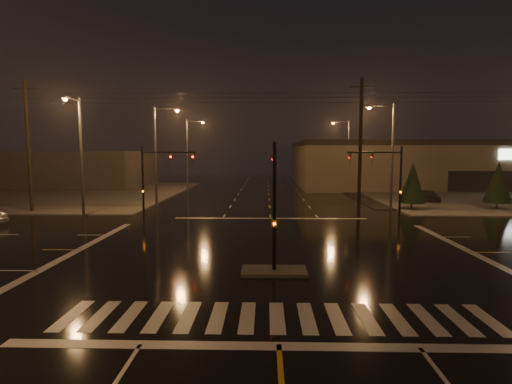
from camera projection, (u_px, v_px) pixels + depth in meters
The scene contains 22 objects.
ground at pixel (273, 251), 22.35m from camera, with size 140.00×140.00×0.00m, color black.
sidewalk_ne at pixel (501, 194), 51.44m from camera, with size 36.00×36.00×0.12m, color #46433E.
sidewalk_nw at pixel (43, 193), 52.93m from camera, with size 36.00×36.00×0.12m, color #46433E.
median_island at pixel (274, 271), 18.37m from camera, with size 3.00×1.60×0.15m, color #46433E.
crosswalk at pixel (277, 317), 13.40m from camera, with size 15.00×2.60×0.01m, color beige.
stop_bar_near at pixel (279, 346), 11.41m from camera, with size 16.00×0.50×0.01m, color beige.
stop_bar_far at pixel (270, 218), 33.29m from camera, with size 16.00×0.50×0.01m, color beige.
retail_building at pixel (477, 162), 66.83m from camera, with size 60.20×28.30×7.20m.
commercial_block at pixel (53, 169), 64.72m from camera, with size 30.00×18.00×5.60m, color #3C3635.
signal_mast_median at pixel (274, 190), 18.92m from camera, with size 0.25×4.59×6.00m.
signal_mast_ne at pixel (390, 174), 31.82m from camera, with size 4.84×1.86×6.00m.
signal_mast_nw at pixel (154, 173), 32.29m from camera, with size 4.84×1.86×6.00m.
streetlight_1 at pixel (158, 149), 39.95m from camera, with size 2.77×0.32×10.00m.
streetlight_2 at pixel (189, 150), 55.86m from camera, with size 2.77×0.32×10.00m.
streetlight_3 at pixel (389, 149), 37.40m from camera, with size 2.77×0.32×10.00m.
streetlight_4 at pixel (346, 150), 57.30m from camera, with size 2.77×0.32×10.00m.
streetlight_5 at pixel (79, 149), 33.29m from camera, with size 0.32×2.77×10.00m.
utility_pole_0 at pixel (28, 145), 36.21m from camera, with size 2.20×0.32×12.00m.
utility_pole_1 at pixel (360, 145), 35.46m from camera, with size 2.20×0.32×12.00m.
conifer_0 at pixel (412, 182), 37.99m from camera, with size 2.49×2.49×4.59m.
conifer_1 at pixel (498, 182), 37.99m from camera, with size 2.51×2.51×4.62m.
car_parked at pixel (428, 196), 44.21m from camera, with size 1.57×3.91×1.33m, color black.
Camera 1 is at (-0.39, -21.92, 5.55)m, focal length 28.00 mm.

